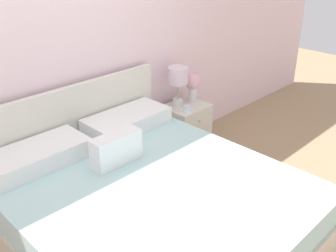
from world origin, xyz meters
TOP-DOWN VIEW (x-y plane):
  - ground_plane at (0.00, 0.00)m, footprint 12.00×12.00m
  - wall_back at (0.00, 0.07)m, footprint 8.00×0.06m
  - bed at (0.00, -0.95)m, footprint 1.80×2.04m
  - nightstand at (1.24, -0.20)m, footprint 0.43×0.39m
  - table_lamp at (1.18, -0.14)m, footprint 0.20×0.20m
  - flower_vase at (1.39, -0.15)m, footprint 0.16×0.16m
  - teacup at (1.14, -0.30)m, footprint 0.12×0.12m

SIDE VIEW (x-z plane):
  - ground_plane at x=0.00m, z-range 0.00..0.00m
  - nightstand at x=1.24m, z-range 0.00..0.52m
  - bed at x=0.00m, z-range -0.19..0.79m
  - teacup at x=1.14m, z-range 0.51..0.57m
  - flower_vase at x=1.39m, z-range 0.55..0.84m
  - table_lamp at x=1.18m, z-range 0.60..1.00m
  - wall_back at x=0.00m, z-range 0.00..2.60m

